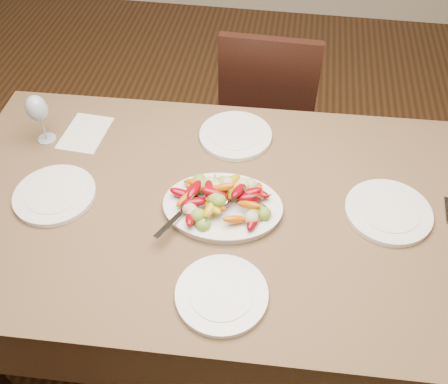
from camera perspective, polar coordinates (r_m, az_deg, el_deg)
floor at (r=2.15m, az=3.53°, el=-19.79°), size 6.00×6.00×0.00m
dining_table at (r=1.92m, az=0.00°, el=-8.97°), size 1.88×1.11×0.76m
chair_far at (r=2.47m, az=5.16°, el=9.73°), size 0.43×0.43×0.95m
serving_platter at (r=1.59m, az=-0.15°, el=-1.84°), size 0.38×0.29×0.02m
roasted_vegetables at (r=1.55m, az=-0.16°, el=-0.46°), size 0.31×0.22×0.09m
serving_spoon at (r=1.55m, az=-2.71°, el=-1.77°), size 0.28×0.17×0.03m
plate_left at (r=1.73m, az=-18.77°, el=-0.32°), size 0.27×0.27×0.02m
plate_right at (r=1.67m, az=18.25°, el=-2.18°), size 0.27×0.27×0.02m
plate_far at (r=1.85m, az=1.33°, el=6.46°), size 0.27×0.27×0.02m
plate_near at (r=1.41m, az=-0.27°, el=-11.65°), size 0.26×0.26×0.02m
wine_glass at (r=1.90m, az=-20.31°, el=7.97°), size 0.08×0.08×0.20m
menu_card at (r=1.94m, az=-15.57°, el=6.53°), size 0.16×0.22×0.00m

